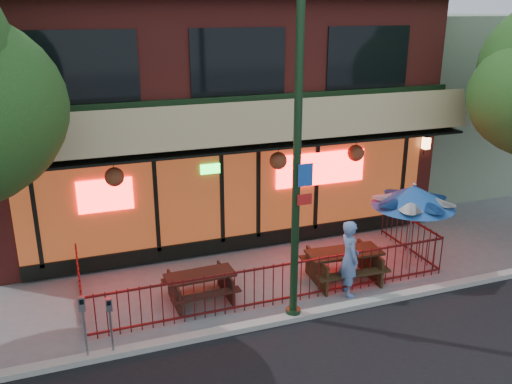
{
  "coord_description": "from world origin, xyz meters",
  "views": [
    {
      "loc": [
        -4.15,
        -9.58,
        6.26
      ],
      "look_at": [
        0.03,
        2.0,
        2.04
      ],
      "focal_mm": 38.0,
      "sensor_mm": 36.0,
      "label": 1
    }
  ],
  "objects_px": {
    "picnic_table_right": "(344,261)",
    "patio_umbrella": "(414,196)",
    "parking_meter_near": "(110,318)",
    "pedestrian": "(349,258)",
    "parking_meter_far": "(83,318)",
    "street_light": "(297,176)",
    "picnic_table_left": "(200,283)"
  },
  "relations": [
    {
      "from": "patio_umbrella",
      "to": "parking_meter_near",
      "type": "height_order",
      "value": "patio_umbrella"
    },
    {
      "from": "parking_meter_near",
      "to": "patio_umbrella",
      "type": "bearing_deg",
      "value": 9.14
    },
    {
      "from": "street_light",
      "to": "parking_meter_near",
      "type": "height_order",
      "value": "street_light"
    },
    {
      "from": "picnic_table_left",
      "to": "pedestrian",
      "type": "xyz_separation_m",
      "value": [
        3.25,
        -0.85,
        0.47
      ]
    },
    {
      "from": "picnic_table_right",
      "to": "pedestrian",
      "type": "distance_m",
      "value": 0.76
    },
    {
      "from": "patio_umbrella",
      "to": "pedestrian",
      "type": "xyz_separation_m",
      "value": [
        -2.02,
        -0.6,
        -1.05
      ]
    },
    {
      "from": "picnic_table_left",
      "to": "pedestrian",
      "type": "distance_m",
      "value": 3.39
    },
    {
      "from": "parking_meter_far",
      "to": "picnic_table_left",
      "type": "bearing_deg",
      "value": 29.53
    },
    {
      "from": "pedestrian",
      "to": "parking_meter_near",
      "type": "relative_size",
      "value": 1.47
    },
    {
      "from": "street_light",
      "to": "patio_umbrella",
      "type": "relative_size",
      "value": 3.07
    },
    {
      "from": "street_light",
      "to": "picnic_table_right",
      "type": "xyz_separation_m",
      "value": [
        1.8,
        1.12,
        -2.65
      ]
    },
    {
      "from": "picnic_table_left",
      "to": "parking_meter_near",
      "type": "xyz_separation_m",
      "value": [
        -2.06,
        -1.43,
        0.4
      ]
    },
    {
      "from": "picnic_table_left",
      "to": "pedestrian",
      "type": "bearing_deg",
      "value": -14.69
    },
    {
      "from": "parking_meter_far",
      "to": "parking_meter_near",
      "type": "bearing_deg",
      "value": 0.0
    },
    {
      "from": "patio_umbrella",
      "to": "picnic_table_right",
      "type": "bearing_deg",
      "value": 179.58
    },
    {
      "from": "patio_umbrella",
      "to": "pedestrian",
      "type": "bearing_deg",
      "value": -163.47
    },
    {
      "from": "picnic_table_right",
      "to": "parking_meter_near",
      "type": "distance_m",
      "value": 5.67
    },
    {
      "from": "street_light",
      "to": "picnic_table_right",
      "type": "distance_m",
      "value": 3.39
    },
    {
      "from": "street_light",
      "to": "picnic_table_left",
      "type": "relative_size",
      "value": 4.45
    },
    {
      "from": "parking_meter_near",
      "to": "pedestrian",
      "type": "bearing_deg",
      "value": 6.23
    },
    {
      "from": "picnic_table_right",
      "to": "picnic_table_left",
      "type": "bearing_deg",
      "value": 176.06
    },
    {
      "from": "parking_meter_near",
      "to": "street_light",
      "type": "bearing_deg",
      "value": 1.19
    },
    {
      "from": "picnic_table_right",
      "to": "parking_meter_far",
      "type": "relative_size",
      "value": 1.38
    },
    {
      "from": "patio_umbrella",
      "to": "parking_meter_near",
      "type": "relative_size",
      "value": 1.87
    },
    {
      "from": "picnic_table_right",
      "to": "patio_umbrella",
      "type": "height_order",
      "value": "patio_umbrella"
    },
    {
      "from": "parking_meter_far",
      "to": "picnic_table_right",
      "type": "bearing_deg",
      "value": 11.25
    },
    {
      "from": "patio_umbrella",
      "to": "parking_meter_far",
      "type": "xyz_separation_m",
      "value": [
        -7.8,
        -1.18,
        -1.03
      ]
    },
    {
      "from": "picnic_table_right",
      "to": "pedestrian",
      "type": "bearing_deg",
      "value": -109.7
    },
    {
      "from": "street_light",
      "to": "parking_meter_far",
      "type": "bearing_deg",
      "value": -178.95
    },
    {
      "from": "street_light",
      "to": "pedestrian",
      "type": "height_order",
      "value": "street_light"
    },
    {
      "from": "picnic_table_left",
      "to": "picnic_table_right",
      "type": "bearing_deg",
      "value": -3.94
    },
    {
      "from": "picnic_table_right",
      "to": "patio_umbrella",
      "type": "bearing_deg",
      "value": -0.42
    }
  ]
}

